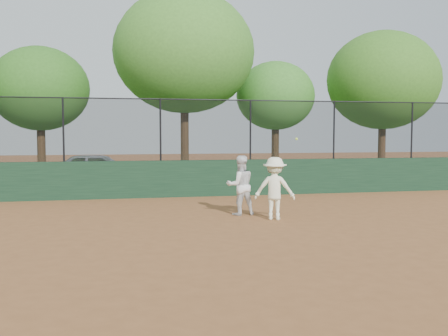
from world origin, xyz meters
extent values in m
plane|color=brown|center=(0.00, 0.00, 0.00)|extent=(80.00, 80.00, 0.00)
cube|color=#193821|center=(0.00, 6.00, 0.60)|extent=(26.00, 0.20, 1.20)
cube|color=#294D18|center=(0.00, 12.00, 0.00)|extent=(36.00, 12.00, 0.01)
imported|color=#B4B8BE|center=(-2.60, 9.80, 0.67)|extent=(4.04, 1.92, 1.33)
imported|color=white|center=(1.20, 2.09, 0.76)|extent=(0.79, 0.64, 1.52)
imported|color=white|center=(1.85, 1.26, 0.76)|extent=(1.12, 0.89, 1.51)
sphere|color=#CAFD38|center=(2.33, 1.09, 1.95)|extent=(0.06, 0.06, 0.06)
cube|color=black|center=(0.00, 6.00, 2.20)|extent=(26.00, 0.02, 2.00)
cylinder|color=black|center=(0.00, 6.00, 3.18)|extent=(26.00, 0.04, 0.04)
cylinder|color=black|center=(-3.50, 6.00, 2.20)|extent=(0.06, 0.06, 2.00)
cylinder|color=black|center=(-0.50, 6.00, 2.20)|extent=(0.06, 0.06, 2.00)
cylinder|color=black|center=(2.50, 6.00, 2.20)|extent=(0.06, 0.06, 2.00)
cylinder|color=black|center=(5.50, 6.00, 2.20)|extent=(0.06, 0.06, 2.00)
cylinder|color=black|center=(8.50, 6.00, 2.20)|extent=(0.06, 0.06, 2.00)
cylinder|color=#442C17|center=(-5.14, 12.74, 1.19)|extent=(0.36, 0.36, 2.38)
ellipsoid|color=#2B5C1A|center=(-5.14, 12.74, 4.01)|extent=(4.21, 3.83, 3.64)
cylinder|color=#402B17|center=(0.98, 11.42, 1.61)|extent=(0.36, 0.36, 3.22)
ellipsoid|color=#3A6F23|center=(0.98, 11.42, 5.57)|extent=(6.07, 5.52, 5.24)
cylinder|color=#3D2814|center=(5.58, 12.92, 1.21)|extent=(0.36, 0.36, 2.41)
ellipsoid|color=#356E24|center=(5.58, 12.92, 3.88)|extent=(3.80, 3.46, 3.28)
cylinder|color=#482D1A|center=(10.54, 11.70, 1.26)|extent=(0.36, 0.36, 2.51)
ellipsoid|color=#35651C|center=(10.54, 11.70, 4.60)|extent=(5.40, 4.91, 4.66)
camera|label=1|loc=(-1.80, -10.19, 2.09)|focal=40.00mm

